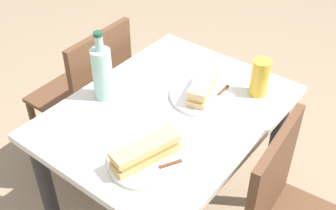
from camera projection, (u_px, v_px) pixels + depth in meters
The scene contains 10 objects.
dining_table at pixel (168, 136), 1.70m from camera, with size 0.93×0.72×0.73m.
chair_near at pixel (90, 94), 2.09m from camera, with size 0.41×0.41×0.86m.
plate_near at pixel (202, 96), 1.67m from camera, with size 0.26×0.26×0.01m, color white.
baguette_sandwich_near at pixel (203, 87), 1.65m from camera, with size 0.21×0.13×0.07m.
knife_near at pixel (218, 95), 1.66m from camera, with size 0.18×0.02×0.01m.
plate_far at pixel (146, 160), 1.40m from camera, with size 0.26×0.26×0.01m, color silver.
baguette_sandwich_far at pixel (146, 151), 1.37m from camera, with size 0.25×0.13×0.07m.
knife_far at pixel (159, 168), 1.36m from camera, with size 0.16×0.10×0.01m.
water_bottle at pixel (102, 72), 1.61m from camera, with size 0.08×0.08×0.28m.
beer_glass at pixel (260, 78), 1.65m from camera, with size 0.07×0.07×0.15m, color gold.
Camera 1 is at (0.99, 0.78, 1.75)m, focal length 45.39 mm.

